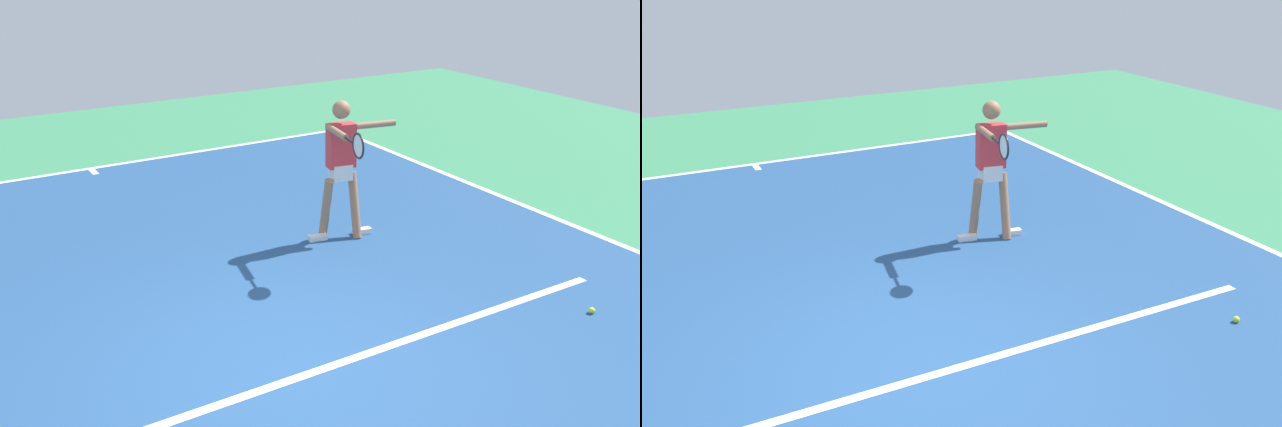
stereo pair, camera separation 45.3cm
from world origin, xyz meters
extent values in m
plane|color=#388456|center=(0.00, 0.00, 0.00)|extent=(22.26, 22.26, 0.00)
cube|color=navy|center=(0.00, 0.00, 0.00)|extent=(9.75, 13.69, 0.00)
cube|color=white|center=(0.00, -6.79, 0.00)|extent=(9.75, 0.10, 0.01)
cube|color=white|center=(0.00, 0.16, 0.00)|extent=(7.31, 0.10, 0.01)
cube|color=white|center=(0.00, -6.59, 0.00)|extent=(0.10, 0.30, 0.01)
cylinder|color=#9E7051|center=(-2.17, -2.23, 0.41)|extent=(0.17, 0.34, 0.85)
cube|color=white|center=(-2.28, -2.21, 0.04)|extent=(0.25, 0.14, 0.07)
cylinder|color=#9E7051|center=(-1.78, -2.30, 0.41)|extent=(0.17, 0.34, 0.85)
cube|color=white|center=(-1.68, -2.32, 0.04)|extent=(0.25, 0.14, 0.07)
cube|color=white|center=(-1.98, -2.27, 0.88)|extent=(0.28, 0.24, 0.20)
cube|color=red|center=(-1.98, -2.27, 1.21)|extent=(0.37, 0.24, 0.54)
sphere|color=#9E7051|center=(-1.98, -2.27, 1.65)|extent=(0.22, 0.22, 0.22)
cylinder|color=#9E7051|center=(-2.41, -2.18, 1.43)|extent=(0.55, 0.18, 0.08)
cylinder|color=#9E7051|center=(-1.76, -2.03, 1.46)|extent=(0.18, 0.55, 0.08)
cylinder|color=black|center=(-1.69, -1.65, 1.46)|extent=(0.07, 0.22, 0.03)
torus|color=black|center=(-1.64, -1.41, 1.46)|extent=(0.08, 0.29, 0.29)
cylinder|color=silver|center=(-1.64, -1.41, 1.46)|extent=(0.05, 0.24, 0.25)
sphere|color=#CCE033|center=(-3.10, 0.73, 0.03)|extent=(0.07, 0.07, 0.07)
camera|label=1|loc=(2.60, 4.77, 3.61)|focal=40.14mm
camera|label=2|loc=(2.20, 4.99, 3.61)|focal=40.14mm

